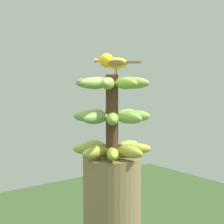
# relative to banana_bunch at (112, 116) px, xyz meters

# --- Properties ---
(banana_bunch) EXTENTS (0.30, 0.30, 0.31)m
(banana_bunch) POSITION_rel_banana_bunch_xyz_m (0.00, 0.00, 0.00)
(banana_bunch) COLOR #4C2D1E
(banana_bunch) RESTS_ON banana_tree
(perched_bird) EXTENTS (0.17, 0.11, 0.08)m
(perched_bird) POSITION_rel_banana_bunch_xyz_m (0.00, -0.00, 0.20)
(perched_bird) COLOR #C68933
(perched_bird) RESTS_ON banana_bunch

